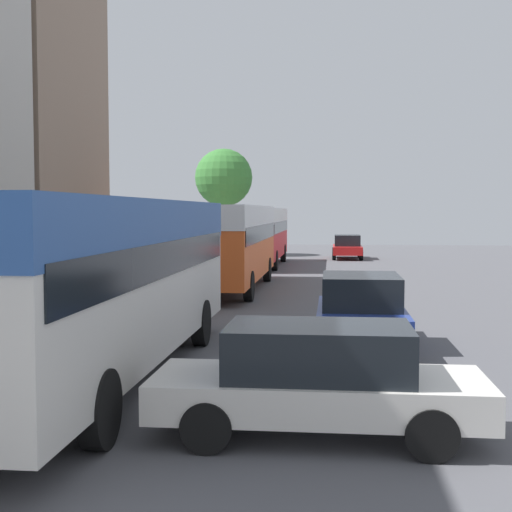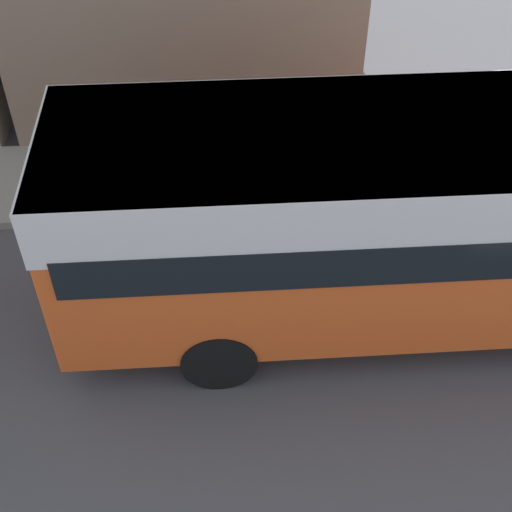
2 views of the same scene
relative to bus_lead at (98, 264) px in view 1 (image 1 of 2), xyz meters
name	(u,v)px [view 1 (image 1 of 2)]	position (x,y,z in m)	size (l,w,h in m)	color
bus_lead	(98,264)	(0.00, 0.00, 0.00)	(2.58, 11.10, 3.13)	silver
bus_following	(228,235)	(0.14, 14.39, 0.00)	(2.62, 10.67, 3.14)	#EA5B23
bus_third_in_line	(259,229)	(0.06, 26.29, -0.03)	(2.51, 10.06, 3.08)	red
car_crossing	(361,310)	(4.62, 3.70, -1.23)	(1.94, 3.98, 1.56)	navy
car_far_curb	(347,246)	(4.93, 32.42, -1.26)	(1.83, 4.38, 1.48)	red
car_distant	(319,379)	(3.83, -2.65, -1.27)	(4.32, 1.80, 1.47)	silver
pedestrian_near_curb	(203,248)	(-2.81, 25.40, -1.07)	(0.41, 0.41, 1.61)	#232838
pedestrian_walking_away	(168,256)	(-2.99, 18.02, -1.02)	(0.41, 0.41, 1.70)	#232838
street_tree	(224,178)	(-3.21, 35.30, 3.11)	(3.84, 3.84, 6.94)	brown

